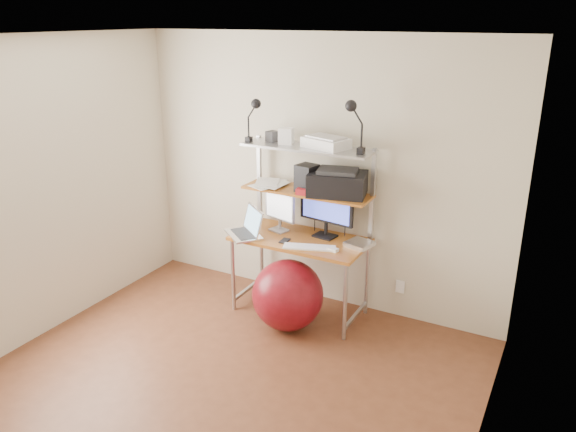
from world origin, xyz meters
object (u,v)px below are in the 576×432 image
at_px(monitor_black, 326,208).
at_px(laptop, 248,229).
at_px(printer, 337,183).
at_px(monitor_silver, 280,209).
at_px(exercise_ball, 288,295).

xyz_separation_m(monitor_black, laptop, (-0.64, -0.30, -0.22)).
xyz_separation_m(laptop, printer, (0.74, 0.29, 0.47)).
xyz_separation_m(monitor_silver, laptop, (-0.20, -0.24, -0.16)).
height_order(monitor_black, exercise_ball, monitor_black).
bearing_deg(monitor_black, monitor_silver, -162.96).
bearing_deg(monitor_black, printer, 0.52).
relative_size(monitor_black, exercise_ball, 0.86).
bearing_deg(laptop, monitor_silver, 88.39).
distance_m(monitor_silver, exercise_ball, 0.80).
bearing_deg(printer, exercise_ball, -133.31).
xyz_separation_m(monitor_silver, monitor_black, (0.44, 0.07, 0.06)).
relative_size(monitor_silver, monitor_black, 0.74).
xyz_separation_m(printer, exercise_ball, (-0.25, -0.44, -0.95)).
bearing_deg(monitor_silver, printer, 21.90).
height_order(monitor_silver, monitor_black, monitor_black).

